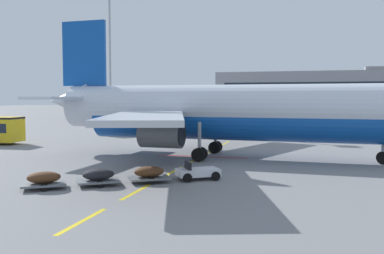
# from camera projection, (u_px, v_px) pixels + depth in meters

# --- Properties ---
(apron_paint_markings) EXTENTS (8.00, 94.29, 0.01)m
(apron_paint_markings) POSITION_uv_depth(u_px,v_px,m) (231.00, 140.00, 51.19)
(apron_paint_markings) COLOR yellow
(apron_paint_markings) RESTS_ON ground
(airliner_foreground) EXTENTS (34.75, 34.61, 12.20)m
(airliner_foreground) POSITION_uv_depth(u_px,v_px,m) (224.00, 111.00, 36.32)
(airliner_foreground) COLOR silver
(airliner_foreground) RESTS_ON ground
(airliner_far_center) EXTENTS (31.95, 32.35, 11.34)m
(airliner_far_center) POSITION_uv_depth(u_px,v_px,m) (125.00, 104.00, 98.68)
(airliner_far_center) COLOR white
(airliner_far_center) RESTS_ON ground
(catering_truck) EXTENTS (5.81, 7.18, 3.14)m
(catering_truck) POSITION_uv_depth(u_px,v_px,m) (128.00, 123.00, 59.26)
(catering_truck) COLOR black
(catering_truck) RESTS_ON ground
(baggage_train) EXTENTS (10.49, 7.60, 1.14)m
(baggage_train) POSITION_uv_depth(u_px,v_px,m) (125.00, 175.00, 25.35)
(baggage_train) COLOR silver
(baggage_train) RESTS_ON ground
(apron_light_mast_near) EXTENTS (1.80, 1.80, 28.28)m
(apron_light_mast_near) POSITION_uv_depth(u_px,v_px,m) (110.00, 31.00, 78.54)
(apron_light_mast_near) COLOR slate
(apron_light_mast_near) RESTS_ON ground
(terminal_satellite) EXTENTS (84.96, 18.20, 15.96)m
(terminal_satellite) POSITION_uv_depth(u_px,v_px,m) (335.00, 92.00, 155.11)
(terminal_satellite) COLOR gray
(terminal_satellite) RESTS_ON ground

